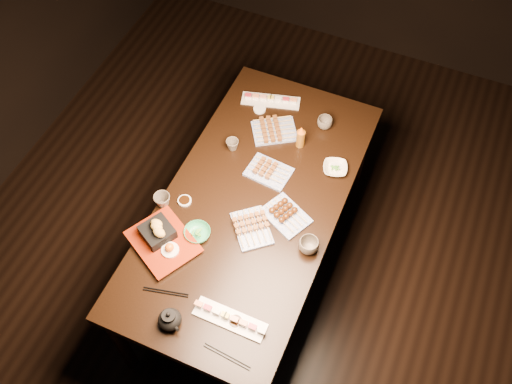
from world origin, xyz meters
TOP-DOWN VIEW (x-y plane):
  - ground at (0.00, 0.00)m, footprint 5.00×5.00m
  - dining_table at (-0.14, 0.25)m, footprint 1.10×1.89m
  - sushi_platter_near at (0.03, -0.39)m, footprint 0.35×0.10m
  - sushi_platter_far at (-0.32, 0.94)m, footprint 0.36×0.18m
  - yakitori_plate_center at (-0.13, 0.45)m, footprint 0.25×0.19m
  - yakitori_plate_right at (-0.08, 0.09)m, footprint 0.28×0.29m
  - yakitori_plate_left at (-0.21, 0.73)m, footprint 0.30×0.28m
  - tsukune_plate at (0.06, 0.23)m, footprint 0.29×0.26m
  - edamame_bowl_green at (-0.31, -0.05)m, footprint 0.14×0.14m
  - edamame_bowl_cream at (0.19, 0.61)m, footprint 0.16×0.16m
  - tempura_tray at (-0.45, -0.16)m, footprint 0.42×0.39m
  - teacup_near_left at (-0.56, 0.04)m, footprint 0.10×0.10m
  - teacup_mid_right at (0.23, 0.10)m, footprint 0.14×0.14m
  - teacup_far_left at (-0.38, 0.53)m, footprint 0.08×0.08m
  - teacup_far_right at (0.03, 0.88)m, footprint 0.11×0.11m
  - teapot at (-0.22, -0.51)m, footprint 0.18×0.18m
  - condiment_bottle at (-0.05, 0.70)m, footprint 0.05×0.05m
  - sauce_dish_west at (-0.47, 0.11)m, footprint 0.08×0.08m
  - sauce_dish_east at (0.19, 0.64)m, footprint 0.10×0.10m
  - sauce_dish_se at (0.05, -0.39)m, footprint 0.09×0.09m
  - sauce_dish_nw at (-0.36, 0.85)m, footprint 0.10×0.10m
  - chopsticks_near at (-0.31, -0.39)m, footprint 0.22×0.07m
  - chopsticks_se at (0.09, -0.55)m, footprint 0.23×0.04m

SIDE VIEW (x-z plane):
  - ground at x=0.00m, z-range 0.00..0.00m
  - dining_table at x=-0.14m, z-range 0.00..0.75m
  - chopsticks_near at x=-0.31m, z-range 0.75..0.76m
  - chopsticks_se at x=0.09m, z-range 0.75..0.76m
  - sauce_dish_west at x=-0.47m, z-range 0.75..0.76m
  - sauce_dish_nw at x=-0.36m, z-range 0.75..0.76m
  - sauce_dish_east at x=0.19m, z-range 0.75..0.76m
  - sauce_dish_se at x=0.05m, z-range 0.75..0.76m
  - edamame_bowl_cream at x=0.19m, z-range 0.75..0.78m
  - edamame_bowl_green at x=-0.31m, z-range 0.75..0.79m
  - sushi_platter_far at x=-0.32m, z-range 0.75..0.79m
  - sushi_platter_near at x=0.03m, z-range 0.75..0.79m
  - yakitori_plate_right at x=-0.08m, z-range 0.75..0.81m
  - yakitori_plate_center at x=-0.13m, z-range 0.75..0.81m
  - tsukune_plate at x=0.06m, z-range 0.75..0.81m
  - yakitori_plate_left at x=-0.21m, z-range 0.75..0.81m
  - teacup_far_left at x=-0.38m, z-range 0.75..0.82m
  - teacup_far_right at x=0.03m, z-range 0.75..0.82m
  - teacup_mid_right at x=0.23m, z-range 0.75..0.83m
  - teacup_near_left at x=-0.56m, z-range 0.75..0.83m
  - teapot at x=-0.22m, z-range 0.75..0.86m
  - tempura_tray at x=-0.45m, z-range 0.75..0.87m
  - condiment_bottle at x=-0.05m, z-range 0.75..0.90m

